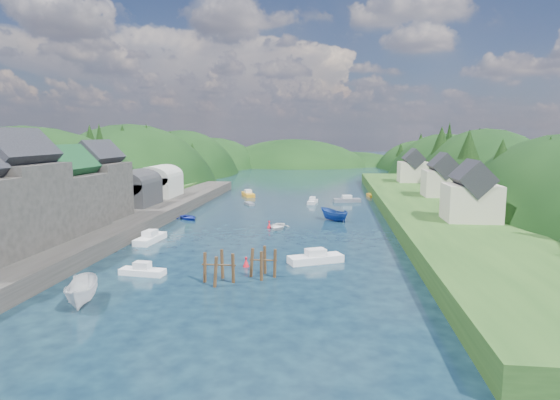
# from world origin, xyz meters

# --- Properties ---
(ground) EXTENTS (600.00, 600.00, 0.00)m
(ground) POSITION_xyz_m (0.00, 50.00, 0.00)
(ground) COLOR black
(ground) RESTS_ON ground
(hillside_left) EXTENTS (44.00, 245.56, 52.00)m
(hillside_left) POSITION_xyz_m (-45.00, 75.00, -8.03)
(hillside_left) COLOR black
(hillside_left) RESTS_ON ground
(hillside_right) EXTENTS (36.00, 245.56, 48.00)m
(hillside_right) POSITION_xyz_m (45.00, 75.00, -7.41)
(hillside_right) COLOR black
(hillside_right) RESTS_ON ground
(far_hills) EXTENTS (103.00, 68.00, 44.00)m
(far_hills) POSITION_xyz_m (1.22, 174.01, -10.80)
(far_hills) COLOR black
(far_hills) RESTS_ON ground
(hill_trees) EXTENTS (90.80, 151.14, 12.51)m
(hill_trees) POSITION_xyz_m (0.73, 64.16, 11.16)
(hill_trees) COLOR black
(hill_trees) RESTS_ON ground
(quay_left) EXTENTS (12.00, 110.00, 2.00)m
(quay_left) POSITION_xyz_m (-24.00, 20.00, 1.00)
(quay_left) COLOR #2D2B28
(quay_left) RESTS_ON ground
(terrace_left_grass) EXTENTS (12.00, 110.00, 2.50)m
(terrace_left_grass) POSITION_xyz_m (-31.00, 20.00, 1.25)
(terrace_left_grass) COLOR #234719
(terrace_left_grass) RESTS_ON ground
(quayside_buildings) EXTENTS (8.00, 35.84, 12.90)m
(quayside_buildings) POSITION_xyz_m (-26.00, 6.39, 7.09)
(quayside_buildings) COLOR #2D2B28
(quayside_buildings) RESTS_ON quay_left
(boat_sheds) EXTENTS (7.00, 21.00, 7.50)m
(boat_sheds) POSITION_xyz_m (-26.00, 39.00, 5.27)
(boat_sheds) COLOR #2D2D30
(boat_sheds) RESTS_ON quay_left
(terrace_right) EXTENTS (16.00, 120.00, 2.40)m
(terrace_right) POSITION_xyz_m (25.00, 40.00, 1.20)
(terrace_right) COLOR #234719
(terrace_right) RESTS_ON ground
(right_bank_cottages) EXTENTS (9.00, 59.24, 8.41)m
(right_bank_cottages) POSITION_xyz_m (28.00, 48.33, 5.84)
(right_bank_cottages) COLOR beige
(right_bank_cottages) RESTS_ON terrace_right
(piling_cluster_near) EXTENTS (3.33, 3.10, 3.51)m
(piling_cluster_near) POSITION_xyz_m (-2.65, -1.18, 1.19)
(piling_cluster_near) COLOR #382314
(piling_cluster_near) RESTS_ON ground
(piling_cluster_far) EXTENTS (2.81, 2.66, 3.49)m
(piling_cluster_far) POSITION_xyz_m (1.32, 1.05, 1.17)
(piling_cluster_far) COLOR #382314
(piling_cluster_far) RESTS_ON ground
(channel_buoy_near) EXTENTS (0.70, 0.70, 1.10)m
(channel_buoy_near) POSITION_xyz_m (-1.05, 4.47, 0.48)
(channel_buoy_near) COLOR red
(channel_buoy_near) RESTS_ON ground
(channel_buoy_far) EXTENTS (0.70, 0.70, 1.10)m
(channel_buoy_far) POSITION_xyz_m (-1.39, 25.67, 0.48)
(channel_buoy_far) COLOR red
(channel_buoy_far) RESTS_ON ground
(moored_boats) EXTENTS (36.53, 77.59, 2.34)m
(moored_boats) POSITION_xyz_m (-3.43, 23.78, 0.65)
(moored_boats) COLOR white
(moored_boats) RESTS_ON ground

